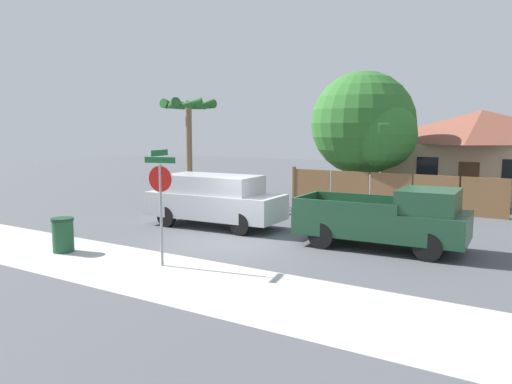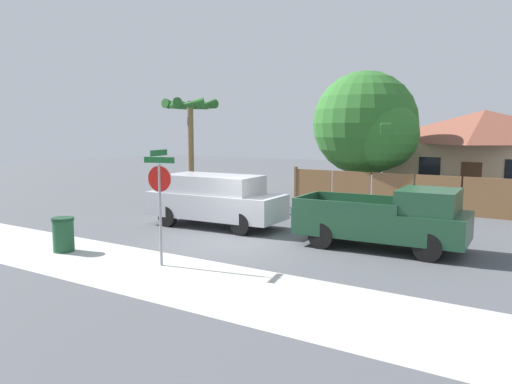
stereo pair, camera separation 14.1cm
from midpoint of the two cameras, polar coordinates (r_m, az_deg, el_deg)
ground_plane at (r=15.45m, az=-2.38°, el=-5.90°), size 80.00×80.00×0.00m
sidewalk_strip at (r=12.76m, az=-11.82°, el=-8.84°), size 36.00×3.20×0.01m
wooden_fence at (r=22.06m, az=20.18°, el=-0.28°), size 13.43×0.12×1.70m
house at (r=28.02m, az=24.64°, el=4.11°), size 8.99×6.64×4.48m
oak_tree at (r=24.65m, az=12.93°, el=7.39°), size 5.26×5.01×6.28m
palm_tree at (r=23.28m, az=-7.35°, el=8.79°), size 2.43×2.63×4.89m
red_suv at (r=17.96m, az=-4.48°, el=-0.80°), size 5.08×2.19×1.87m
orange_pickup at (r=15.08m, az=15.15°, el=-3.01°), size 4.99×2.31×1.83m
stop_sign at (r=12.85m, az=-10.63°, el=0.39°), size 0.85×0.77×2.98m
trash_bin at (r=15.35m, az=-20.91°, el=-4.55°), size 0.63×0.63×0.99m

